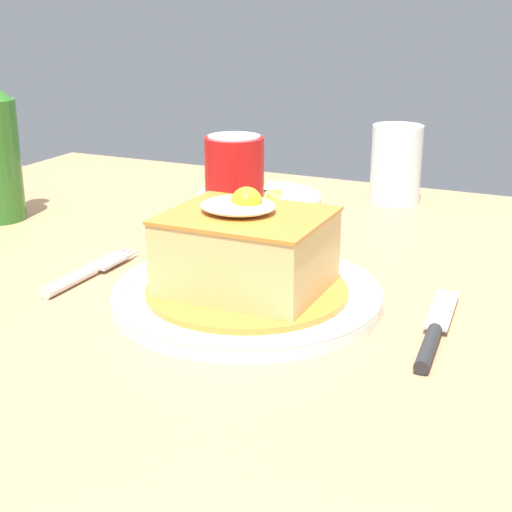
{
  "coord_description": "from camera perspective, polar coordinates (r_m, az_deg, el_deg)",
  "views": [
    {
      "loc": [
        0.27,
        -0.66,
        1.02
      ],
      "look_at": [
        -0.01,
        -0.05,
        0.79
      ],
      "focal_mm": 54.02,
      "sensor_mm": 36.0,
      "label": 1
    }
  ],
  "objects": [
    {
      "name": "dining_table",
      "position": [
        0.81,
        2.36,
        -9.27
      ],
      "size": [
        1.2,
        0.88,
        0.75
      ],
      "color": "#A87F56",
      "rests_on": "ground_plane"
    },
    {
      "name": "fork",
      "position": [
        0.79,
        -12.64,
        -1.3
      ],
      "size": [
        0.02,
        0.14,
        0.01
      ],
      "color": "silver",
      "rests_on": "dining_table"
    },
    {
      "name": "drinking_glass",
      "position": [
        1.06,
        10.31,
        6.33
      ],
      "size": [
        0.07,
        0.07,
        0.1
      ],
      "color": "silver",
      "rests_on": "dining_table"
    },
    {
      "name": "side_plate_fries",
      "position": [
        1.06,
        0.19,
        4.37
      ],
      "size": [
        0.17,
        0.17,
        0.02
      ],
      "color": "white",
      "rests_on": "dining_table"
    },
    {
      "name": "sandwich_meal",
      "position": [
        0.7,
        -0.71,
        0.11
      ],
      "size": [
        0.19,
        0.19,
        0.1
      ],
      "color": "orange",
      "rests_on": "main_plate"
    },
    {
      "name": "soda_can",
      "position": [
        0.86,
        -1.6,
        4.84
      ],
      "size": [
        0.07,
        0.07,
        0.12
      ],
      "color": "red",
      "rests_on": "dining_table"
    },
    {
      "name": "knife",
      "position": [
        0.65,
        12.95,
        -5.81
      ],
      "size": [
        0.03,
        0.17,
        0.01
      ],
      "color": "#262628",
      "rests_on": "dining_table"
    },
    {
      "name": "main_plate",
      "position": [
        0.71,
        -0.67,
        -2.84
      ],
      "size": [
        0.25,
        0.25,
        0.02
      ],
      "color": "white",
      "rests_on": "dining_table"
    }
  ]
}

